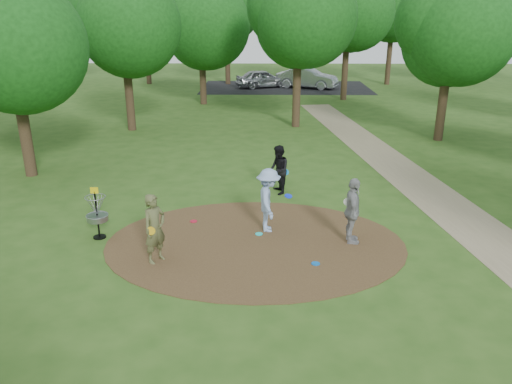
{
  "coord_description": "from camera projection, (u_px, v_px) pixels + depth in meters",
  "views": [
    {
      "loc": [
        0.24,
        -12.68,
        6.19
      ],
      "look_at": [
        0.0,
        1.2,
        1.1
      ],
      "focal_mm": 35.0,
      "sensor_mm": 36.0,
      "label": 1
    }
  ],
  "objects": [
    {
      "name": "car_left",
      "position": [
        262.0,
        79.0,
        41.75
      ],
      "size": [
        4.74,
        3.26,
        1.5
      ],
      "primitive_type": "imported",
      "rotation": [
        0.0,
        0.0,
        1.95
      ],
      "color": "#94969B",
      "rests_on": "ground"
    },
    {
      "name": "parking_lot",
      "position": [
        285.0,
        87.0,
        42.17
      ],
      "size": [
        14.0,
        8.0,
        0.01
      ],
      "primitive_type": "cube",
      "color": "black",
      "rests_on": "ground"
    },
    {
      "name": "disc_ground_blue",
      "position": [
        316.0,
        264.0,
        12.86
      ],
      "size": [
        0.22,
        0.22,
        0.02
      ],
      "primitive_type": "cylinder",
      "color": "blue",
      "rests_on": "dirt_clearing"
    },
    {
      "name": "dirt_clearing",
      "position": [
        255.0,
        243.0,
        14.03
      ],
      "size": [
        8.4,
        8.4,
        0.02
      ],
      "primitive_type": "cylinder",
      "color": "#47301C",
      "rests_on": "ground"
    },
    {
      "name": "ground",
      "position": [
        255.0,
        243.0,
        14.04
      ],
      "size": [
        100.0,
        100.0,
        0.0
      ],
      "primitive_type": "plane",
      "color": "#2D5119",
      "rests_on": "ground"
    },
    {
      "name": "footpath",
      "position": [
        461.0,
        217.0,
        15.81
      ],
      "size": [
        7.55,
        39.89,
        0.01
      ],
      "primitive_type": "cube",
      "rotation": [
        0.0,
        0.0,
        0.14
      ],
      "color": "#8C7A5B",
      "rests_on": "ground"
    },
    {
      "name": "car_right",
      "position": [
        307.0,
        78.0,
        41.5
      ],
      "size": [
        5.32,
        3.43,
        1.66
      ],
      "primitive_type": "imported",
      "rotation": [
        0.0,
        0.0,
        1.21
      ],
      "color": "#ADAFB5",
      "rests_on": "ground"
    },
    {
      "name": "player_throwing_with_disc",
      "position": [
        268.0,
        200.0,
        14.54
      ],
      "size": [
        1.12,
        1.28,
        1.91
      ],
      "color": "#94B0DD",
      "rests_on": "ground"
    },
    {
      "name": "disc_ground_red",
      "position": [
        194.0,
        221.0,
        15.43
      ],
      "size": [
        0.22,
        0.22,
        0.02
      ],
      "primitive_type": "cylinder",
      "color": "red",
      "rests_on": "dirt_clearing"
    },
    {
      "name": "player_observer_with_disc",
      "position": [
        155.0,
        229.0,
        12.73
      ],
      "size": [
        0.76,
        0.81,
        1.86
      ],
      "color": "brown",
      "rests_on": "ground"
    },
    {
      "name": "disc_golf_basket",
      "position": [
        96.0,
        209.0,
        14.09
      ],
      "size": [
        0.63,
        0.63,
        1.54
      ],
      "color": "black",
      "rests_on": "ground"
    },
    {
      "name": "tree_ring",
      "position": [
        297.0,
        37.0,
        21.06
      ],
      "size": [
        37.43,
        45.14,
        8.54
      ],
      "color": "#332316",
      "rests_on": "ground"
    },
    {
      "name": "player_waiting_with_disc",
      "position": [
        352.0,
        211.0,
        13.77
      ],
      "size": [
        0.51,
        1.13,
        1.9
      ],
      "color": "gray",
      "rests_on": "ground"
    },
    {
      "name": "disc_ground_cyan",
      "position": [
        259.0,
        234.0,
        14.55
      ],
      "size": [
        0.22,
        0.22,
        0.02
      ],
      "primitive_type": "cylinder",
      "color": "#1BDED9",
      "rests_on": "dirt_clearing"
    },
    {
      "name": "player_walking_with_disc",
      "position": [
        278.0,
        170.0,
        17.57
      ],
      "size": [
        0.82,
        0.97,
        1.75
      ],
      "color": "black",
      "rests_on": "ground"
    }
  ]
}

